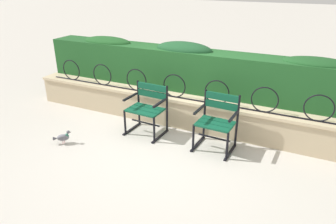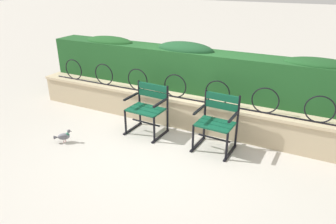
{
  "view_description": "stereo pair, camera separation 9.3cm",
  "coord_description": "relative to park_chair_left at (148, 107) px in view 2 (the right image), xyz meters",
  "views": [
    {
      "loc": [
        1.89,
        -3.89,
        2.51
      ],
      "look_at": [
        0.0,
        0.1,
        0.55
      ],
      "focal_mm": 33.12,
      "sensor_mm": 36.0,
      "label": 1
    },
    {
      "loc": [
        1.98,
        -3.85,
        2.51
      ],
      "look_at": [
        0.0,
        0.1,
        0.55
      ],
      "focal_mm": 33.12,
      "sensor_mm": 36.0,
      "label": 2
    }
  ],
  "objects": [
    {
      "name": "stone_wall",
      "position": [
        0.49,
        0.49,
        -0.18
      ],
      "size": [
        6.31,
        0.41,
        0.54
      ],
      "color": "tan",
      "rests_on": "ground"
    },
    {
      "name": "iron_arch_fence",
      "position": [
        0.33,
        0.42,
        0.27
      ],
      "size": [
        5.79,
        0.02,
        0.42
      ],
      "color": "black",
      "rests_on": "stone_wall"
    },
    {
      "name": "pigeon_near_chairs",
      "position": [
        -1.04,
        -0.96,
        -0.35
      ],
      "size": [
        0.25,
        0.21,
        0.22
      ],
      "color": "slate",
      "rests_on": "ground"
    },
    {
      "name": "ground_plane",
      "position": [
        0.49,
        -0.31,
        -0.46
      ],
      "size": [
        60.0,
        60.0,
        0.0
      ],
      "primitive_type": "plane",
      "color": "#BCB7AD"
    },
    {
      "name": "park_chair_left",
      "position": [
        0.0,
        0.0,
        0.0
      ],
      "size": [
        0.64,
        0.55,
        0.84
      ],
      "color": "#0F4C33",
      "rests_on": "ground"
    },
    {
      "name": "hedge_row",
      "position": [
        0.47,
        0.94,
        0.49
      ],
      "size": [
        6.18,
        0.55,
        0.87
      ],
      "color": "#1E5123",
      "rests_on": "stone_wall"
    },
    {
      "name": "park_chair_right",
      "position": [
        1.22,
        -0.0,
        0.0
      ],
      "size": [
        0.61,
        0.55,
        0.87
      ],
      "color": "#0F4C33",
      "rests_on": "ground"
    }
  ]
}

